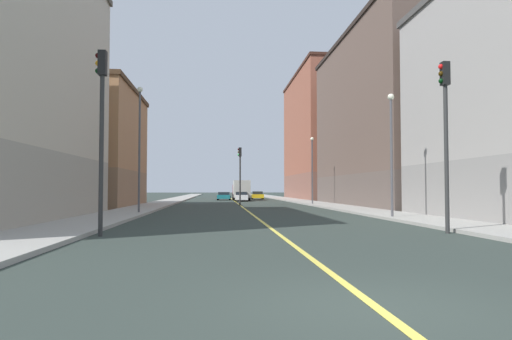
{
  "coord_description": "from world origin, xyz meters",
  "views": [
    {
      "loc": [
        -2.26,
        -6.51,
        1.7
      ],
      "look_at": [
        0.78,
        30.48,
        3.19
      ],
      "focal_mm": 32.57,
      "sensor_mm": 36.0,
      "label": 1
    }
  ],
  "objects_px": {
    "traffic_light_median_far": "(240,168)",
    "car_yellow": "(257,195)",
    "traffic_light_right_near": "(101,117)",
    "street_lamp_left_far": "(312,163)",
    "street_lamp_left_near": "(391,141)",
    "street_lamp_right_near": "(140,137)",
    "box_truck": "(241,190)",
    "building_right_midblock": "(72,147)",
    "car_white": "(241,197)",
    "building_left_mid": "(402,120)",
    "car_teal": "(224,196)",
    "traffic_light_left_near": "(445,123)",
    "building_left_far": "(331,137)"
  },
  "relations": [
    {
      "from": "street_lamp_right_near",
      "to": "car_teal",
      "type": "relative_size",
      "value": 1.87
    },
    {
      "from": "traffic_light_right_near",
      "to": "car_teal",
      "type": "bearing_deg",
      "value": 84.44
    },
    {
      "from": "box_truck",
      "to": "street_lamp_left_far",
      "type": "bearing_deg",
      "value": -72.07
    },
    {
      "from": "building_left_mid",
      "to": "building_right_midblock",
      "type": "height_order",
      "value": "building_left_mid"
    },
    {
      "from": "building_left_far",
      "to": "car_yellow",
      "type": "relative_size",
      "value": 5.85
    },
    {
      "from": "building_left_far",
      "to": "box_truck",
      "type": "relative_size",
      "value": 3.83
    },
    {
      "from": "street_lamp_left_near",
      "to": "car_white",
      "type": "distance_m",
      "value": 38.05
    },
    {
      "from": "building_right_midblock",
      "to": "car_yellow",
      "type": "relative_size",
      "value": 3.51
    },
    {
      "from": "car_white",
      "to": "building_left_mid",
      "type": "bearing_deg",
      "value": -49.68
    },
    {
      "from": "building_left_far",
      "to": "street_lamp_left_near",
      "type": "bearing_deg",
      "value": -100.02
    },
    {
      "from": "box_truck",
      "to": "traffic_light_right_near",
      "type": "bearing_deg",
      "value": -98.63
    },
    {
      "from": "building_right_midblock",
      "to": "street_lamp_right_near",
      "type": "height_order",
      "value": "building_right_midblock"
    },
    {
      "from": "building_left_mid",
      "to": "traffic_light_left_near",
      "type": "xyz_separation_m",
      "value": [
        -9.63,
        -27.64,
        -4.34
      ]
    },
    {
      "from": "traffic_light_median_far",
      "to": "street_lamp_left_far",
      "type": "height_order",
      "value": "street_lamp_left_far"
    },
    {
      "from": "traffic_light_right_near",
      "to": "street_lamp_left_far",
      "type": "xyz_separation_m",
      "value": [
        13.91,
        30.11,
        0.06
      ]
    },
    {
      "from": "traffic_light_left_near",
      "to": "traffic_light_median_far",
      "type": "relative_size",
      "value": 1.12
    },
    {
      "from": "building_left_far",
      "to": "traffic_light_left_near",
      "type": "distance_m",
      "value": 58.05
    },
    {
      "from": "street_lamp_left_near",
      "to": "street_lamp_left_far",
      "type": "distance_m",
      "value": 21.91
    },
    {
      "from": "street_lamp_left_near",
      "to": "box_truck",
      "type": "bearing_deg",
      "value": 98.69
    },
    {
      "from": "street_lamp_right_near",
      "to": "car_yellow",
      "type": "xyz_separation_m",
      "value": [
        11.51,
        43.22,
        -4.48
      ]
    },
    {
      "from": "street_lamp_left_near",
      "to": "street_lamp_right_near",
      "type": "height_order",
      "value": "street_lamp_right_near"
    },
    {
      "from": "building_left_mid",
      "to": "car_white",
      "type": "distance_m",
      "value": 24.73
    },
    {
      "from": "street_lamp_left_near",
      "to": "car_teal",
      "type": "height_order",
      "value": "street_lamp_left_near"
    },
    {
      "from": "building_right_midblock",
      "to": "street_lamp_left_near",
      "type": "height_order",
      "value": "building_right_midblock"
    },
    {
      "from": "traffic_light_median_far",
      "to": "car_white",
      "type": "distance_m",
      "value": 16.09
    },
    {
      "from": "traffic_light_left_near",
      "to": "traffic_light_median_far",
      "type": "xyz_separation_m",
      "value": [
        -6.48,
        29.76,
        -0.41
      ]
    },
    {
      "from": "building_right_midblock",
      "to": "traffic_light_left_near",
      "type": "xyz_separation_m",
      "value": [
        22.49,
        -28.06,
        -1.42
      ]
    },
    {
      "from": "street_lamp_left_far",
      "to": "traffic_light_right_near",
      "type": "bearing_deg",
      "value": -114.78
    },
    {
      "from": "traffic_light_left_near",
      "to": "traffic_light_median_far",
      "type": "distance_m",
      "value": 30.46
    },
    {
      "from": "building_left_mid",
      "to": "traffic_light_median_far",
      "type": "height_order",
      "value": "building_left_mid"
    },
    {
      "from": "building_left_mid",
      "to": "car_yellow",
      "type": "height_order",
      "value": "building_left_mid"
    },
    {
      "from": "traffic_light_right_near",
      "to": "car_white",
      "type": "xyz_separation_m",
      "value": [
        7.35,
        45.5,
        -3.64
      ]
    },
    {
      "from": "traffic_light_left_near",
      "to": "traffic_light_right_near",
      "type": "bearing_deg",
      "value": 180.0
    },
    {
      "from": "box_truck",
      "to": "building_left_far",
      "type": "bearing_deg",
      "value": 25.67
    },
    {
      "from": "street_lamp_left_near",
      "to": "street_lamp_right_near",
      "type": "bearing_deg",
      "value": 158.53
    },
    {
      "from": "building_right_midblock",
      "to": "street_lamp_right_near",
      "type": "bearing_deg",
      "value": -58.41
    },
    {
      "from": "car_yellow",
      "to": "car_white",
      "type": "height_order",
      "value": "car_white"
    },
    {
      "from": "traffic_light_right_near",
      "to": "street_lamp_left_far",
      "type": "relative_size",
      "value": 0.97
    },
    {
      "from": "traffic_light_median_far",
      "to": "car_yellow",
      "type": "height_order",
      "value": "traffic_light_median_far"
    },
    {
      "from": "car_teal",
      "to": "box_truck",
      "type": "distance_m",
      "value": 3.79
    },
    {
      "from": "building_right_midblock",
      "to": "car_yellow",
      "type": "xyz_separation_m",
      "value": [
        20.13,
        29.22,
        -5.02
      ]
    },
    {
      "from": "street_lamp_left_near",
      "to": "street_lamp_right_near",
      "type": "distance_m",
      "value": 16.02
    },
    {
      "from": "street_lamp_left_far",
      "to": "car_yellow",
      "type": "xyz_separation_m",
      "value": [
        -3.38,
        27.17,
        -3.72
      ]
    },
    {
      "from": "street_lamp_left_far",
      "to": "traffic_light_median_far",
      "type": "bearing_deg",
      "value": -177.26
    },
    {
      "from": "street_lamp_left_near",
      "to": "box_truck",
      "type": "distance_m",
      "value": 42.12
    },
    {
      "from": "building_left_mid",
      "to": "car_yellow",
      "type": "distance_m",
      "value": 32.95
    },
    {
      "from": "building_right_midblock",
      "to": "street_lamp_left_far",
      "type": "distance_m",
      "value": 23.63
    },
    {
      "from": "traffic_light_median_far",
      "to": "car_yellow",
      "type": "relative_size",
      "value": 1.34
    },
    {
      "from": "building_left_mid",
      "to": "street_lamp_left_near",
      "type": "relative_size",
      "value": 3.75
    },
    {
      "from": "street_lamp_left_far",
      "to": "car_teal",
      "type": "xyz_separation_m",
      "value": [
        -8.8,
        22.37,
        -3.75
      ]
    }
  ]
}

